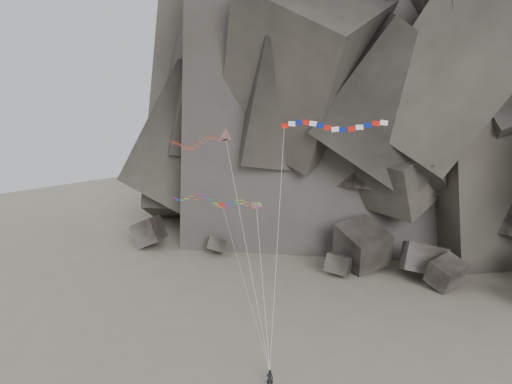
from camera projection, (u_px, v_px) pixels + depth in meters
The scene contains 8 objects.
ground at pixel (234, 353), 56.51m from camera, with size 260.00×260.00×0.00m, color gray.
headland at pixel (406, 44), 109.48m from camera, with size 110.00×70.00×84.00m, color #4A443C, non-canonical shape.
boulder_field at pixel (353, 256), 86.10m from camera, with size 81.31×18.63×9.95m.
kite_flyer at pixel (270, 378), 49.19m from camera, with size 0.77×0.52×2.22m, color black.
delta_kite at pixel (193, 142), 62.69m from camera, with size 21.47×10.91×23.48m.
banner_kite at pixel (332, 126), 52.93m from camera, with size 11.07×11.92×24.45m.
parafoil_kite at pixel (211, 200), 57.11m from camera, with size 16.85×6.11×15.81m.
pennant_kite at pixel (233, 242), 56.41m from camera, with size 11.20×7.94×14.65m.
Camera 1 is at (29.09, -44.32, 26.91)m, focal length 35.00 mm.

